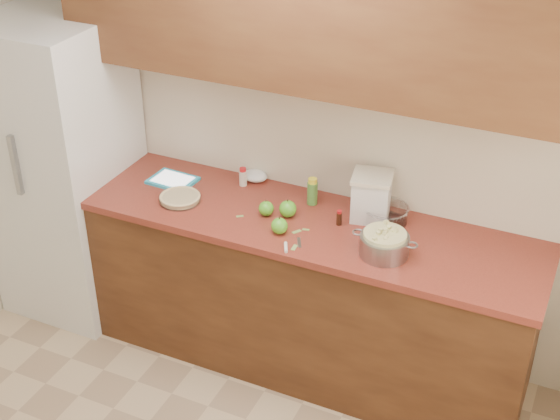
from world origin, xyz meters
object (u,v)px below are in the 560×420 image
at_px(colander, 384,244).
at_px(tablet, 173,180).
at_px(pie, 180,198).
at_px(flour_canister, 371,196).

xyz_separation_m(colander, tablet, (-1.31, 0.20, -0.05)).
distance_m(pie, tablet, 0.23).
bearing_deg(tablet, flour_canister, 8.36).
bearing_deg(colander, flour_canister, 119.86).
height_order(pie, tablet, pie).
distance_m(flour_canister, tablet, 1.14).
distance_m(colander, flour_canister, 0.35).
relative_size(pie, colander, 0.70).
bearing_deg(flour_canister, tablet, -174.95).
distance_m(pie, colander, 1.16).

